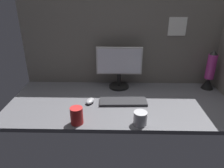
{
  "coord_description": "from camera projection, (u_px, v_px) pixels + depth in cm",
  "views": [
    {
      "loc": [
        -5.54,
        -147.94,
        80.05
      ],
      "look_at": [
        -1.23,
        0.0,
        14.0
      ],
      "focal_mm": 33.24,
      "sensor_mm": 36.0,
      "label": 1
    }
  ],
  "objects": [
    {
      "name": "ground_plane",
      "position": [
        123.0,
        102.0,
        1.68
      ],
      "size": [
        180.0,
        80.0,
        3.0
      ],
      "primitive_type": "cube",
      "color": "#515156"
    },
    {
      "name": "monitor",
      "position": [
        119.0,
        66.0,
        1.82
      ],
      "size": [
        39.92,
        18.0,
        36.98
      ],
      "color": "black",
      "rests_on": "ground_plane"
    },
    {
      "name": "mouse",
      "position": [
        90.0,
        101.0,
        1.62
      ],
      "size": [
        8.17,
        10.82,
        3.4
      ],
      "primitive_type": "ellipsoid",
      "rotation": [
        0.0,
        0.0,
        -0.3
      ],
      "color": "#99999E",
      "rests_on": "ground_plane"
    },
    {
      "name": "lava_lamp",
      "position": [
        210.0,
        73.0,
        1.82
      ],
      "size": [
        10.83,
        10.83,
        35.43
      ],
      "color": "black",
      "rests_on": "ground_plane"
    },
    {
      "name": "keyboard",
      "position": [
        123.0,
        102.0,
        1.63
      ],
      "size": [
        37.43,
        14.28,
        2.0
      ],
      "primitive_type": "cube",
      "rotation": [
        0.0,
        0.0,
        0.03
      ],
      "color": "#262628",
      "rests_on": "ground_plane"
    },
    {
      "name": "cubicle_wall_back",
      "position": [
        123.0,
        41.0,
        1.86
      ],
      "size": [
        180.0,
        5.5,
        78.48
      ],
      "color": "slate",
      "rests_on": "ground_plane"
    },
    {
      "name": "mug_steel",
      "position": [
        140.0,
        118.0,
        1.35
      ],
      "size": [
        8.95,
        8.95,
        9.07
      ],
      "color": "#B2B2B7",
      "rests_on": "ground_plane"
    },
    {
      "name": "mug_red_plastic",
      "position": [
        77.0,
        116.0,
        1.36
      ],
      "size": [
        8.35,
        8.35,
        11.66
      ],
      "color": "red",
      "rests_on": "ground_plane"
    }
  ]
}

